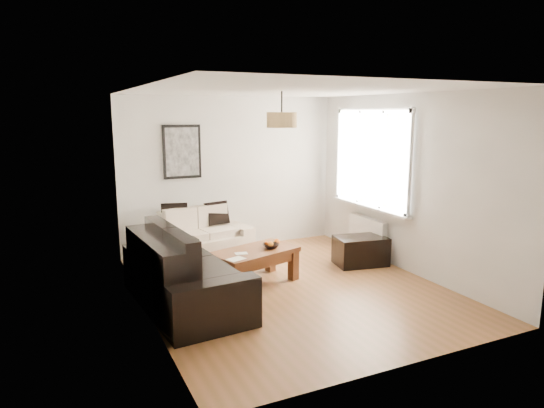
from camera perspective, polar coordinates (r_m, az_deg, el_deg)
name	(u,v)px	position (r m, az deg, el deg)	size (l,w,h in m)	color
floor	(291,288)	(6.59, 2.25, -9.91)	(4.50, 4.50, 0.00)	brown
ceiling	(292,90)	(6.17, 2.44, 13.32)	(3.80, 4.50, 0.00)	white
wall_back	(231,173)	(8.29, -4.86, 3.63)	(3.80, 0.04, 2.60)	silver
wall_front	(409,231)	(4.41, 15.95, -3.09)	(3.80, 0.04, 2.60)	silver
wall_left	(143,205)	(5.64, -15.05, -0.08)	(0.04, 4.50, 2.60)	silver
wall_right	(407,184)	(7.31, 15.69, 2.31)	(0.04, 4.50, 2.60)	silver
window_bay	(372,159)	(7.87, 11.77, 5.27)	(0.14, 1.90, 1.60)	white
radiator	(367,233)	(8.05, 11.21, -3.41)	(0.10, 0.90, 0.52)	white
poster	(182,152)	(7.96, -10.61, 6.09)	(0.62, 0.04, 0.87)	black
pendant_shade	(282,120)	(6.43, 1.15, 9.93)	(0.40, 0.40, 0.20)	tan
loveseat_cream	(200,236)	(7.80, -8.46, -3.74)	(1.56, 0.85, 0.77)	#C1B49C
sofa_leather	(185,270)	(5.99, -10.27, -7.68)	(2.07, 1.00, 0.89)	black
coffee_table	(255,266)	(6.69, -2.07, -7.40)	(1.17, 0.64, 0.48)	brown
ottoman	(361,251)	(7.61, 10.45, -5.46)	(0.77, 0.50, 0.44)	black
cushion_left	(175,216)	(7.81, -11.46, -1.42)	(0.41, 0.13, 0.41)	black
cushion_right	(217,213)	(8.01, -6.54, -1.09)	(0.38, 0.12, 0.38)	black
fruit_bowl	(271,246)	(6.70, -0.14, -4.98)	(0.23, 0.23, 0.06)	black
orange_a	(271,244)	(6.75, -0.16, -4.75)	(0.08, 0.08, 0.08)	orange
orange_b	(277,242)	(6.86, 0.58, -4.50)	(0.09, 0.09, 0.09)	orange
orange_c	(267,243)	(6.78, -0.64, -4.68)	(0.06, 0.06, 0.06)	orange
papers	(236,259)	(6.22, -4.27, -6.51)	(0.22, 0.16, 0.01)	white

